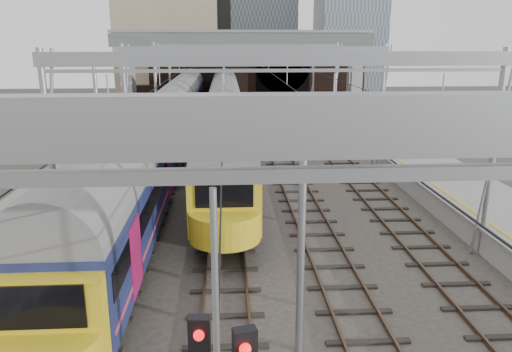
{
  "coord_description": "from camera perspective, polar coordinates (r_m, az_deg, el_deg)",
  "views": [
    {
      "loc": [
        -1.88,
        -9.86,
        8.26
      ],
      "look_at": [
        -0.61,
        11.45,
        2.4
      ],
      "focal_mm": 35.0,
      "sensor_mm": 36.0,
      "label": 1
    }
  ],
  "objects": [
    {
      "name": "tracks",
      "position": [
        26.26,
        0.86,
        -2.94
      ],
      "size": [
        14.4,
        80.0,
        0.22
      ],
      "color": "#4C3828",
      "rests_on": "ground"
    },
    {
      "name": "overhead_line",
      "position": [
        31.45,
        0.01,
        12.26
      ],
      "size": [
        16.8,
        80.0,
        8.0
      ],
      "color": "gray",
      "rests_on": "ground"
    },
    {
      "name": "retaining_wall",
      "position": [
        62.01,
        -0.4,
        11.71
      ],
      "size": [
        28.0,
        2.75,
        9.0
      ],
      "color": "black",
      "rests_on": "ground"
    },
    {
      "name": "overbridge",
      "position": [
        55.9,
        -1.55,
        14.32
      ],
      "size": [
        28.0,
        3.0,
        9.25
      ],
      "color": "gray",
      "rests_on": "ground"
    },
    {
      "name": "train_main",
      "position": [
        51.19,
        -3.58,
        8.9
      ],
      "size": [
        2.89,
        66.77,
        4.94
      ],
      "color": "black",
      "rests_on": "ground"
    },
    {
      "name": "train_second",
      "position": [
        43.57,
        -8.9,
        7.61
      ],
      "size": [
        2.88,
        66.56,
        4.93
      ],
      "color": "black",
      "rests_on": "ground"
    }
  ]
}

